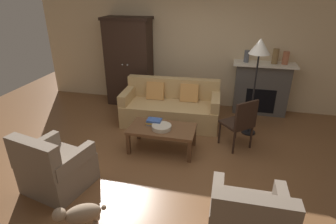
{
  "coord_description": "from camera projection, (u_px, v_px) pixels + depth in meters",
  "views": [
    {
      "loc": [
        0.86,
        -3.53,
        2.54
      ],
      "look_at": [
        -0.13,
        0.68,
        0.55
      ],
      "focal_mm": 29.06,
      "sensor_mm": 36.0,
      "label": 1
    }
  ],
  "objects": [
    {
      "name": "ground_plane",
      "position": [
        166.0,
        161.0,
        4.37
      ],
      "size": [
        9.6,
        9.6,
        0.0
      ],
      "primitive_type": "plane",
      "color": "brown"
    },
    {
      "name": "back_wall",
      "position": [
        193.0,
        44.0,
        6.04
      ],
      "size": [
        7.2,
        0.1,
        2.8
      ],
      "primitive_type": "cube",
      "color": "beige",
      "rests_on": "ground"
    },
    {
      "name": "fireplace",
      "position": [
        261.0,
        88.0,
        5.84
      ],
      "size": [
        1.26,
        0.48,
        1.12
      ],
      "color": "#4C4947",
      "rests_on": "ground"
    },
    {
      "name": "armoire",
      "position": [
        129.0,
        62.0,
        6.21
      ],
      "size": [
        1.06,
        0.57,
        1.97
      ],
      "color": "black",
      "rests_on": "ground"
    },
    {
      "name": "couch",
      "position": [
        171.0,
        108.0,
        5.51
      ],
      "size": [
        1.96,
        0.94,
        0.86
      ],
      "color": "tan",
      "rests_on": "ground"
    },
    {
      "name": "coffee_table",
      "position": [
        162.0,
        130.0,
        4.54
      ],
      "size": [
        1.1,
        0.6,
        0.42
      ],
      "color": "brown",
      "rests_on": "ground"
    },
    {
      "name": "fruit_bowl",
      "position": [
        162.0,
        127.0,
        4.46
      ],
      "size": [
        0.32,
        0.32,
        0.07
      ],
      "primitive_type": "cylinder",
      "color": "beige",
      "rests_on": "coffee_table"
    },
    {
      "name": "book_stack",
      "position": [
        154.0,
        122.0,
        4.59
      ],
      "size": [
        0.25,
        0.18,
        0.1
      ],
      "color": "gray",
      "rests_on": "coffee_table"
    },
    {
      "name": "mantel_vase_slate",
      "position": [
        247.0,
        56.0,
        5.62
      ],
      "size": [
        0.1,
        0.1,
        0.25
      ],
      "primitive_type": "cylinder",
      "color": "#565B66",
      "rests_on": "fireplace"
    },
    {
      "name": "mantel_vase_bronze",
      "position": [
        275.0,
        56.0,
        5.49
      ],
      "size": [
        0.12,
        0.12,
        0.31
      ],
      "primitive_type": "cylinder",
      "color": "olive",
      "rests_on": "fireplace"
    },
    {
      "name": "mantel_vase_terracotta",
      "position": [
        286.0,
        58.0,
        5.46
      ],
      "size": [
        0.12,
        0.12,
        0.26
      ],
      "primitive_type": "cylinder",
      "color": "#A86042",
      "rests_on": "fireplace"
    },
    {
      "name": "armchair_near_left",
      "position": [
        55.0,
        169.0,
        3.66
      ],
      "size": [
        0.91,
        0.92,
        0.88
      ],
      "color": "#756656",
      "rests_on": "ground"
    },
    {
      "name": "armchair_near_right",
      "position": [
        247.0,
        224.0,
        2.81
      ],
      "size": [
        0.79,
        0.78,
        0.88
      ],
      "color": "#756656",
      "rests_on": "ground"
    },
    {
      "name": "side_chair_wooden",
      "position": [
        241.0,
        121.0,
        4.52
      ],
      "size": [
        0.62,
        0.62,
        0.9
      ],
      "color": "black",
      "rests_on": "ground"
    },
    {
      "name": "floor_lamp",
      "position": [
        259.0,
        52.0,
        4.58
      ],
      "size": [
        0.36,
        0.36,
        1.78
      ],
      "color": "black",
      "rests_on": "ground"
    },
    {
      "name": "dog",
      "position": [
        80.0,
        215.0,
        3.01
      ],
      "size": [
        0.51,
        0.39,
        0.39
      ],
      "color": "gray",
      "rests_on": "ground"
    }
  ]
}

